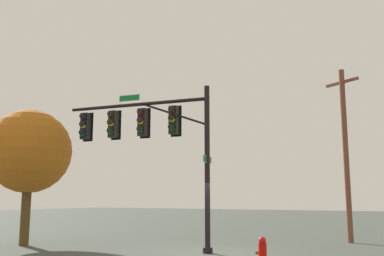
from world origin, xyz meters
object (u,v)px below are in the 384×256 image
signal_pole_assembly (146,132)px  utility_pole (346,150)px  tree_near (29,152)px  fire_hydrant (263,251)px

signal_pole_assembly → utility_pole: size_ratio=0.78×
tree_near → utility_pole: bearing=-144.2°
signal_pole_assembly → fire_hydrant: signal_pole_assembly is taller
utility_pole → signal_pole_assembly: bearing=49.3°
signal_pole_assembly → fire_hydrant: (-5.28, 1.23, -4.12)m
utility_pole → fire_hydrant: 9.12m
fire_hydrant → tree_near: size_ratio=0.14×
tree_near → fire_hydrant: bearing=179.9°
signal_pole_assembly → fire_hydrant: 6.81m
utility_pole → tree_near: size_ratio=1.38×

